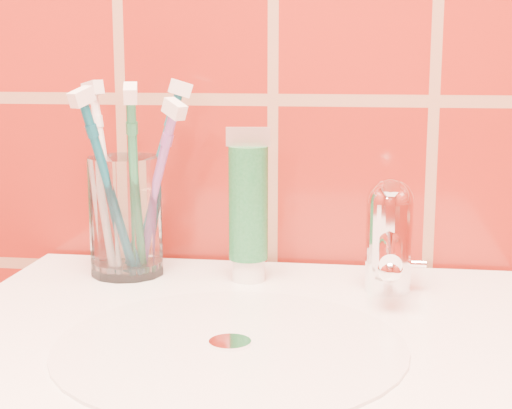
# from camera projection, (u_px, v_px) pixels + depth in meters

# --- Properties ---
(glass_tumbler) EXTENTS (0.10, 0.10, 0.13)m
(glass_tumbler) POSITION_uv_depth(u_px,v_px,m) (126.00, 216.00, 0.87)
(glass_tumbler) COLOR white
(glass_tumbler) RESTS_ON pedestal_sink
(toothpaste_tube) EXTENTS (0.05, 0.04, 0.17)m
(toothpaste_tube) POSITION_uv_depth(u_px,v_px,m) (248.00, 210.00, 0.84)
(toothpaste_tube) COLOR white
(toothpaste_tube) RESTS_ON pedestal_sink
(faucet) EXTENTS (0.05, 0.11, 0.12)m
(faucet) POSITION_uv_depth(u_px,v_px,m) (389.00, 232.00, 0.81)
(faucet) COLOR white
(faucet) RESTS_ON pedestal_sink
(toothbrush_0) EXTENTS (0.16, 0.15, 0.21)m
(toothbrush_0) POSITION_uv_depth(u_px,v_px,m) (154.00, 192.00, 0.85)
(toothbrush_0) COLOR #824AA0
(toothbrush_0) RESTS_ON glass_tumbler
(toothbrush_1) EXTENTS (0.13, 0.11, 0.22)m
(toothbrush_1) POSITION_uv_depth(u_px,v_px,m) (154.00, 179.00, 0.88)
(toothbrush_1) COLOR #0D6274
(toothbrush_1) RESTS_ON glass_tumbler
(toothbrush_2) EXTENTS (0.08, 0.16, 0.24)m
(toothbrush_2) POSITION_uv_depth(u_px,v_px,m) (134.00, 186.00, 0.83)
(toothbrush_2) COLOR #217D4C
(toothbrush_2) RESTS_ON glass_tumbler
(toothbrush_3) EXTENTS (0.12, 0.15, 0.23)m
(toothbrush_3) POSITION_uv_depth(u_px,v_px,m) (109.00, 188.00, 0.83)
(toothbrush_3) COLOR #0D586E
(toothbrush_3) RESTS_ON glass_tumbler
(toothbrush_4) EXTENTS (0.10, 0.10, 0.23)m
(toothbrush_4) POSITION_uv_depth(u_px,v_px,m) (106.00, 180.00, 0.87)
(toothbrush_4) COLOR white
(toothbrush_4) RESTS_ON glass_tumbler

